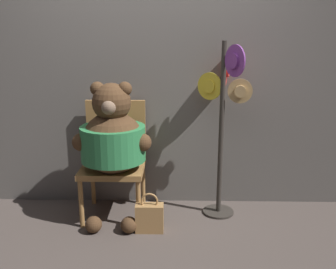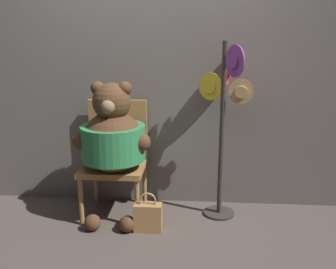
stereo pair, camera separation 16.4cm
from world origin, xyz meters
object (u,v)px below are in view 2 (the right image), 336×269
at_px(hat_display_rack, 225,113).
at_px(chair, 116,154).
at_px(teddy_bear, 113,139).
at_px(handbag_on_ground, 148,217).

bearing_deg(hat_display_rack, chair, 179.03).
height_order(teddy_bear, handbag_on_ground, teddy_bear).
distance_m(chair, hat_display_rack, 1.05).
distance_m(hat_display_rack, handbag_on_ground, 1.09).
xyz_separation_m(teddy_bear, hat_display_rack, (0.95, 0.16, 0.20)).
bearing_deg(teddy_bear, chair, 97.20).
relative_size(teddy_bear, handbag_on_ground, 3.57).
relative_size(chair, handbag_on_ground, 2.97).
xyz_separation_m(chair, hat_display_rack, (0.97, -0.02, 0.40)).
bearing_deg(hat_display_rack, handbag_on_ground, -149.91).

